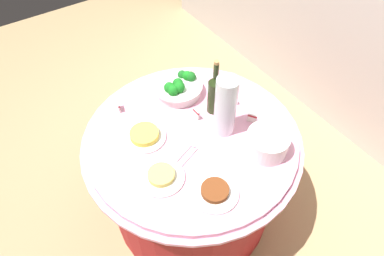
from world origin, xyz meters
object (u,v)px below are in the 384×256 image
label_placard_front (252,118)px  wine_bottle (215,93)px  food_plate_noodles (161,176)px  food_plate_fried_egg (145,135)px  plate_stack (267,143)px  label_placard_mid (196,113)px  broccoli_bowl (178,87)px  decorative_fruit_vase (225,109)px  serving_tongs (186,156)px  food_plate_stir_fry (215,192)px  label_placard_rear (119,106)px

label_placard_front → wine_bottle: bearing=-148.0°
food_plate_noodles → food_plate_fried_egg: size_ratio=1.00×
plate_stack → label_placard_mid: (-0.38, -0.16, -0.02)m
broccoli_bowl → wine_bottle: (0.22, 0.09, 0.08)m
wine_bottle → label_placard_front: 0.24m
decorative_fruit_vase → food_plate_noodles: size_ratio=1.55×
wine_bottle → plate_stack: bearing=7.5°
broccoli_bowl → serving_tongs: bearing=-28.4°
label_placard_mid → food_plate_fried_egg: bearing=-95.9°
food_plate_stir_fry → label_placard_mid: bearing=155.5°
decorative_fruit_vase → food_plate_stir_fry: size_ratio=1.55×
plate_stack → food_plate_fried_egg: bearing=-131.6°
decorative_fruit_vase → label_placard_mid: (-0.15, -0.07, -0.12)m
wine_bottle → food_plate_stir_fry: size_ratio=1.53×
label_placard_mid → label_placard_front: bearing=49.5°
plate_stack → food_plate_stir_fry: size_ratio=0.95×
decorative_fruit_vase → serving_tongs: decorative_fruit_vase is taller
broccoli_bowl → label_placard_mid: (0.21, -0.03, -0.02)m
decorative_fruit_vase → food_plate_noodles: (0.08, -0.42, -0.14)m
food_plate_fried_egg → plate_stack: bearing=48.4°
decorative_fruit_vase → food_plate_fried_egg: bearing=-116.2°
wine_bottle → label_placard_mid: size_ratio=6.11×
food_plate_fried_egg → label_placard_mid: bearing=84.1°
wine_bottle → food_plate_stir_fry: bearing=-36.0°
broccoli_bowl → wine_bottle: 0.25m
label_placard_front → plate_stack: bearing=-20.2°
plate_stack → label_placard_mid: 0.41m
food_plate_noodles → food_plate_stir_fry: 0.26m
food_plate_noodles → food_plate_stir_fry: bearing=37.4°
decorative_fruit_vase → serving_tongs: bearing=-81.8°
food_plate_stir_fry → decorative_fruit_vase: bearing=136.7°
label_placard_front → decorative_fruit_vase: bearing=-105.5°
wine_bottle → food_plate_noodles: 0.53m
wine_bottle → food_plate_stir_fry: wine_bottle is taller
wine_bottle → serving_tongs: (0.18, -0.30, -0.12)m
food_plate_fried_egg → wine_bottle: bearing=84.6°
food_plate_noodles → food_plate_fried_egg: (-0.26, 0.05, 0.00)m
serving_tongs → food_plate_noodles: (0.04, -0.16, 0.01)m
food_plate_fried_egg → label_placard_front: (0.23, 0.53, 0.01)m
serving_tongs → food_plate_fried_egg: size_ratio=0.75×
wine_bottle → label_placard_rear: wine_bottle is taller
food_plate_stir_fry → label_placard_mid: (-0.43, 0.20, 0.02)m
food_plate_stir_fry → wine_bottle: bearing=144.0°
food_plate_noodles → label_placard_front: (-0.03, 0.58, 0.02)m
decorative_fruit_vase → label_placard_rear: size_ratio=6.18×
food_plate_fried_egg → food_plate_stir_fry: size_ratio=1.00×
food_plate_stir_fry → broccoli_bowl: bearing=161.1°
broccoli_bowl → food_plate_noodles: size_ratio=1.27×
serving_tongs → label_placard_front: 0.42m
broccoli_bowl → decorative_fruit_vase: 0.38m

